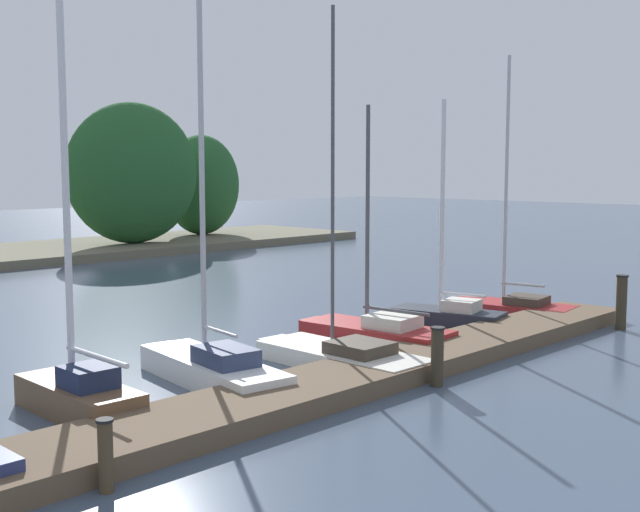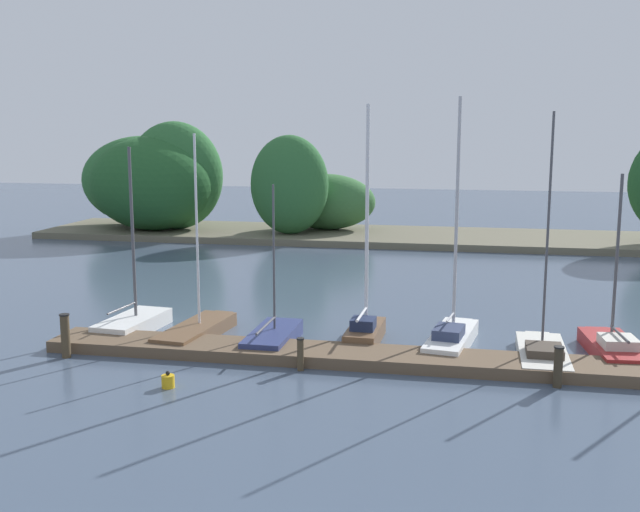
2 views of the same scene
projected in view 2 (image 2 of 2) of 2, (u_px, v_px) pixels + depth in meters
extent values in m
cube|color=brown|center=(438.00, 361.00, 21.75)|extent=(23.99, 1.80, 0.35)
cube|color=#66604C|center=(455.00, 238.00, 46.22)|extent=(52.76, 8.00, 0.40)
ellipsoid|color=#386B38|center=(151.00, 183.00, 48.04)|extent=(4.47, 4.06, 6.07)
ellipsoid|color=#235628|center=(152.00, 184.00, 48.00)|extent=(8.20, 5.98, 6.00)
ellipsoid|color=#2D6633|center=(175.00, 176.00, 48.41)|extent=(6.37, 4.16, 6.97)
ellipsoid|color=#2D6633|center=(144.00, 181.00, 50.39)|extent=(8.84, 4.77, 6.03)
ellipsoid|color=#2D6633|center=(289.00, 185.00, 46.16)|extent=(4.90, 3.26, 6.13)
ellipsoid|color=#386B38|center=(326.00, 202.00, 48.54)|extent=(6.43, 3.81, 3.61)
cube|color=white|center=(133.00, 324.00, 25.53)|extent=(1.64, 3.30, 0.52)
cube|color=white|center=(154.00, 315.00, 26.89)|extent=(0.81, 0.86, 0.44)
cylinder|color=#4C4C51|center=(132.00, 233.00, 25.23)|extent=(0.11, 0.11, 5.75)
cylinder|color=#4C4C51|center=(123.00, 308.00, 24.86)|extent=(0.24, 1.83, 0.06)
cube|color=brown|center=(196.00, 332.00, 24.72)|extent=(1.66, 4.09, 0.46)
cube|color=brown|center=(219.00, 319.00, 26.41)|extent=(0.78, 1.06, 0.39)
cylinder|color=silver|center=(197.00, 230.00, 24.44)|extent=(0.08, 0.08, 6.26)
cube|color=navy|center=(273.00, 338.00, 23.84)|extent=(1.27, 3.31, 0.51)
cube|color=navy|center=(284.00, 327.00, 25.28)|extent=(0.69, 0.83, 0.44)
cylinder|color=#4C4C51|center=(274.00, 258.00, 23.65)|extent=(0.07, 0.07, 4.64)
cylinder|color=#4C4C51|center=(266.00, 325.00, 23.02)|extent=(0.09, 2.19, 0.07)
cube|color=brown|center=(365.00, 334.00, 24.23)|extent=(1.07, 2.77, 0.55)
cube|color=brown|center=(371.00, 326.00, 25.42)|extent=(0.57, 0.70, 0.46)
cube|color=#1E2847|center=(363.00, 324.00, 23.83)|extent=(0.77, 0.84, 0.35)
cylinder|color=silver|center=(367.00, 217.00, 23.79)|extent=(0.12, 0.12, 7.08)
cylinder|color=silver|center=(362.00, 314.00, 23.49)|extent=(0.14, 1.85, 0.09)
cube|color=white|center=(451.00, 341.00, 23.63)|extent=(1.73, 4.10, 0.49)
cube|color=white|center=(461.00, 327.00, 25.29)|extent=(0.76, 1.08, 0.42)
cube|color=#2D3856|center=(449.00, 332.00, 23.10)|extent=(1.02, 1.31, 0.32)
cylinder|color=#B7B7BC|center=(457.00, 217.00, 23.25)|extent=(0.10, 0.10, 7.34)
cylinder|color=#B7B7BC|center=(450.00, 317.00, 23.24)|extent=(0.26, 1.25, 0.07)
cube|color=silver|center=(542.00, 356.00, 22.26)|extent=(1.44, 3.90, 0.38)
cube|color=silver|center=(538.00, 340.00, 23.95)|extent=(0.77, 0.98, 0.32)
cube|color=#3D3328|center=(544.00, 350.00, 21.74)|extent=(1.05, 1.18, 0.24)
cylinder|color=#4C4C51|center=(548.00, 232.00, 21.93)|extent=(0.08, 0.08, 6.98)
cube|color=maroon|center=(613.00, 350.00, 22.71)|extent=(1.65, 3.70, 0.46)
cube|color=maroon|center=(599.00, 336.00, 24.30)|extent=(0.81, 0.96, 0.39)
cube|color=beige|center=(618.00, 342.00, 22.21)|extent=(1.09, 1.16, 0.30)
cylinder|color=#4C4C51|center=(617.00, 258.00, 22.51)|extent=(0.10, 0.10, 5.10)
cylinder|color=#4C4C51|center=(620.00, 334.00, 22.08)|extent=(0.24, 1.78, 0.08)
cylinder|color=#4C3D28|center=(65.00, 336.00, 22.59)|extent=(0.27, 0.27, 1.32)
cylinder|color=black|center=(64.00, 315.00, 22.47)|extent=(0.31, 0.31, 0.04)
cylinder|color=#4C3D28|center=(300.00, 355.00, 21.40)|extent=(0.19, 0.19, 0.92)
cylinder|color=black|center=(300.00, 339.00, 21.32)|extent=(0.22, 0.22, 0.04)
cylinder|color=#3D3323|center=(558.00, 368.00, 19.98)|extent=(0.24, 0.24, 1.10)
cylinder|color=black|center=(559.00, 347.00, 19.89)|extent=(0.28, 0.28, 0.04)
cylinder|color=gold|center=(168.00, 381.00, 20.01)|extent=(0.35, 0.35, 0.35)
sphere|color=black|center=(168.00, 373.00, 19.98)|extent=(0.12, 0.12, 0.12)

